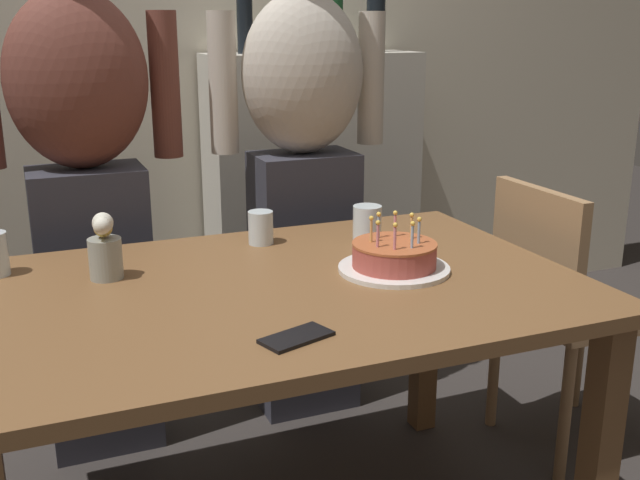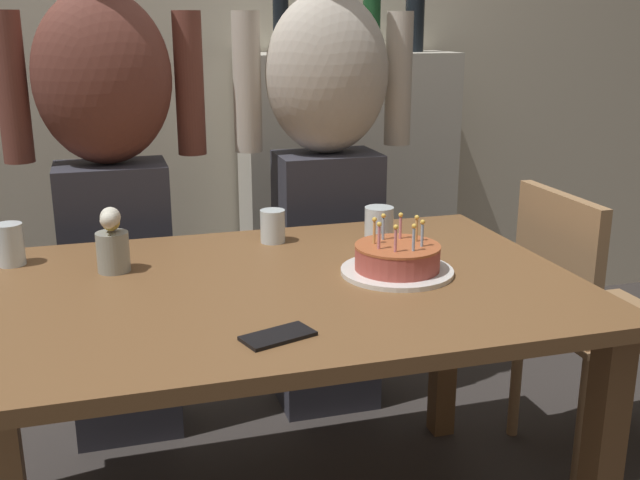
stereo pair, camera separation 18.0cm
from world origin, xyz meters
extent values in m
cube|color=beige|center=(0.00, 1.55, 1.30)|extent=(5.20, 0.10, 2.60)
cube|color=brown|center=(0.00, 0.00, 0.72)|extent=(1.50, 0.96, 0.03)
cube|color=brown|center=(0.68, -0.41, 0.35)|extent=(0.07, 0.07, 0.70)
cube|color=brown|center=(-0.68, 0.41, 0.35)|extent=(0.07, 0.07, 0.70)
cube|color=brown|center=(0.68, 0.41, 0.35)|extent=(0.07, 0.07, 0.70)
cylinder|color=white|center=(0.33, -0.02, 0.75)|extent=(0.28, 0.28, 0.01)
cylinder|color=#B24C42|center=(0.33, -0.02, 0.78)|extent=(0.21, 0.21, 0.06)
cylinder|color=#B75B33|center=(0.33, -0.02, 0.81)|extent=(0.21, 0.21, 0.01)
cylinder|color=#93B7DB|center=(0.38, -0.05, 0.84)|extent=(0.01, 0.01, 0.05)
sphere|color=#F9C64C|center=(0.38, -0.05, 0.88)|extent=(0.01, 0.01, 0.01)
cylinder|color=#EAB266|center=(0.38, 0.00, 0.84)|extent=(0.01, 0.01, 0.05)
sphere|color=#F9C64C|center=(0.38, 0.00, 0.88)|extent=(0.01, 0.01, 0.01)
cylinder|color=pink|center=(0.35, 0.03, 0.84)|extent=(0.01, 0.01, 0.05)
sphere|color=#F9C64C|center=(0.35, 0.03, 0.88)|extent=(0.01, 0.01, 0.01)
cylinder|color=#93B7DB|center=(0.31, 0.04, 0.84)|extent=(0.01, 0.01, 0.05)
sphere|color=#F9C64C|center=(0.31, 0.04, 0.88)|extent=(0.01, 0.01, 0.01)
cylinder|color=#EAB266|center=(0.28, 0.01, 0.84)|extent=(0.01, 0.01, 0.05)
sphere|color=#F9C64C|center=(0.28, 0.01, 0.88)|extent=(0.01, 0.01, 0.01)
cylinder|color=pink|center=(0.27, -0.04, 0.84)|extent=(0.01, 0.01, 0.05)
sphere|color=#F9C64C|center=(0.27, -0.04, 0.88)|extent=(0.01, 0.01, 0.01)
cylinder|color=pink|center=(0.30, -0.07, 0.84)|extent=(0.01, 0.01, 0.05)
sphere|color=#F9C64C|center=(0.30, -0.07, 0.88)|extent=(0.01, 0.01, 0.01)
cylinder|color=#93B7DB|center=(0.34, -0.07, 0.84)|extent=(0.01, 0.01, 0.05)
sphere|color=#F9C64C|center=(0.34, -0.07, 0.88)|extent=(0.01, 0.01, 0.01)
cylinder|color=silver|center=(-0.60, 0.33, 0.79)|extent=(0.07, 0.07, 0.11)
cylinder|color=silver|center=(0.09, 0.34, 0.79)|extent=(0.07, 0.07, 0.09)
cylinder|color=silver|center=(0.37, 0.23, 0.79)|extent=(0.08, 0.08, 0.11)
cube|color=black|center=(-0.05, -0.32, 0.74)|extent=(0.16, 0.11, 0.01)
cylinder|color=#999E93|center=(-0.35, 0.20, 0.79)|extent=(0.08, 0.08, 0.10)
sphere|color=silver|center=(-0.35, 0.20, 0.88)|extent=(0.05, 0.05, 0.05)
sphere|color=gold|center=(-0.35, 0.20, 0.87)|extent=(0.04, 0.04, 0.04)
sphere|color=silver|center=(-0.35, 0.17, 0.88)|extent=(0.04, 0.04, 0.04)
cube|color=#33333D|center=(-0.33, 0.72, 0.46)|extent=(0.34, 0.23, 0.92)
ellipsoid|color=brown|center=(-0.33, 0.72, 1.18)|extent=(0.41, 0.27, 0.52)
cylinder|color=brown|center=(-0.07, 0.75, 1.15)|extent=(0.09, 0.09, 0.44)
cylinder|color=brown|center=(-0.59, 0.75, 1.15)|extent=(0.09, 0.09, 0.44)
cube|color=#33333D|center=(0.37, 0.72, 0.46)|extent=(0.34, 0.23, 0.92)
ellipsoid|color=beige|center=(0.37, 0.72, 1.18)|extent=(0.41, 0.27, 0.52)
cylinder|color=beige|center=(0.63, 0.75, 1.15)|extent=(0.09, 0.09, 0.44)
cylinder|color=beige|center=(0.11, 0.75, 1.15)|extent=(0.09, 0.09, 0.44)
cube|color=#A37A51|center=(1.09, 0.14, 0.46)|extent=(0.42, 0.42, 0.02)
cube|color=#A37A51|center=(0.90, 0.14, 0.67)|extent=(0.04, 0.40, 0.40)
cylinder|color=#A37A51|center=(1.27, 0.32, 0.23)|extent=(0.04, 0.04, 0.45)
cylinder|color=#A37A51|center=(0.91, -0.04, 0.23)|extent=(0.04, 0.04, 0.45)
cylinder|color=#A37A51|center=(0.91, 0.32, 0.23)|extent=(0.04, 0.04, 0.45)
cube|color=beige|center=(0.65, 1.33, 0.61)|extent=(0.89, 0.30, 1.22)
cylinder|color=black|center=(0.36, 1.33, 1.35)|extent=(0.06, 0.06, 0.26)
cylinder|color=#382314|center=(0.55, 1.33, 1.37)|extent=(0.07, 0.07, 0.29)
cylinder|color=#194723|center=(0.74, 1.33, 1.33)|extent=(0.07, 0.07, 0.21)
cylinder|color=black|center=(0.93, 1.33, 1.35)|extent=(0.08, 0.08, 0.27)
camera|label=1|loc=(-0.53, -1.61, 1.35)|focal=42.35mm
camera|label=2|loc=(-0.36, -1.67, 1.35)|focal=42.35mm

